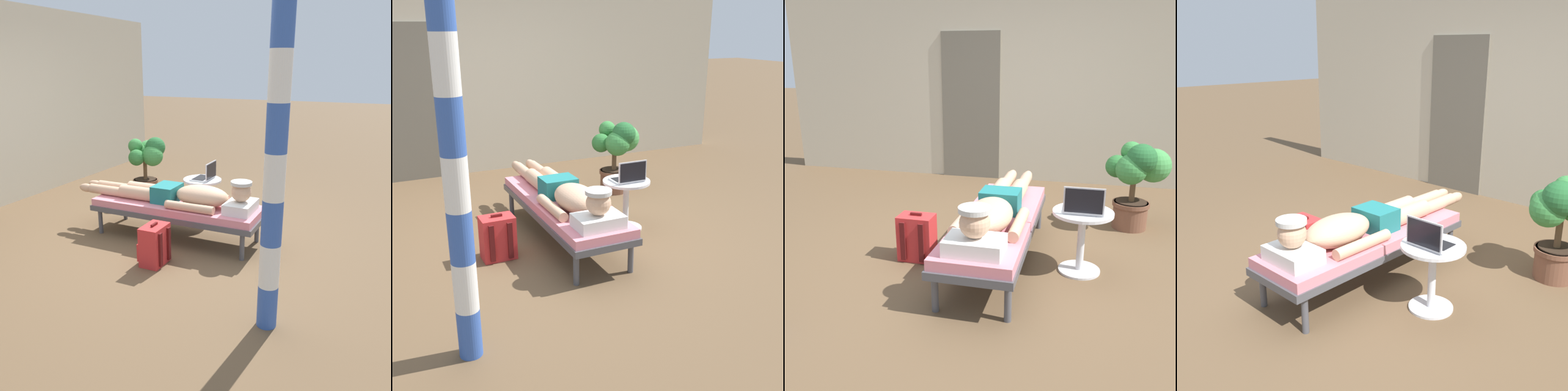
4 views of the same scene
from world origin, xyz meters
The scene contains 9 objects.
ground_plane centered at (0.00, 0.00, 0.00)m, with size 40.00×40.00×0.00m, color brown.
house_wall_back centered at (0.06, 2.73, 1.35)m, with size 7.60×0.20×2.70m, color beige.
house_door_panel centered at (-0.90, 2.62, 1.02)m, with size 0.84×0.03×2.04m, color #6D6759.
lounge_chair centered at (0.06, -0.09, 0.35)m, with size 0.61×1.93×0.42m.
person_reclining centered at (0.06, -0.17, 0.52)m, with size 0.53×2.17×0.33m.
side_table centered at (0.76, -0.10, 0.36)m, with size 0.48×0.48×0.52m.
laptop centered at (0.76, -0.15, 0.58)m, with size 0.31×0.24×0.23m.
backpack centered at (-0.62, -0.19, 0.20)m, with size 0.30×0.26×0.42m.
potted_plant centered at (1.26, 1.01, 0.57)m, with size 0.63×0.57×0.91m.
Camera 3 is at (0.75, -3.46, 1.67)m, focal length 40.15 mm.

